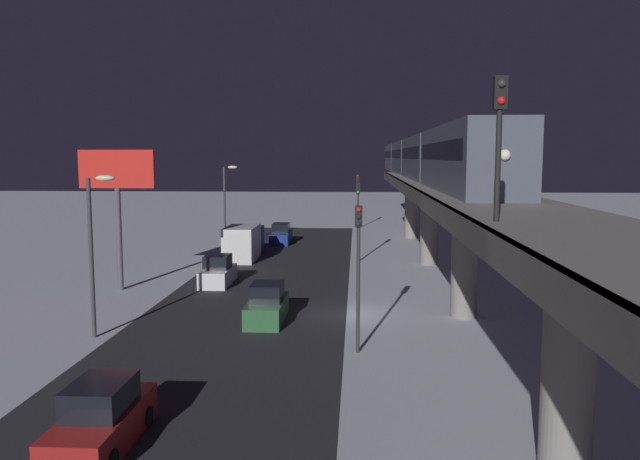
{
  "coord_description": "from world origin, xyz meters",
  "views": [
    {
      "loc": [
        -0.53,
        33.6,
        8.47
      ],
      "look_at": [
        2.59,
        -19.82,
        2.3
      ],
      "focal_mm": 35.79,
      "sensor_mm": 36.0,
      "label": 1
    }
  ],
  "objects_px": {
    "subway_train": "(417,157)",
    "rail_signal": "(499,123)",
    "sedan_red": "(101,421)",
    "box_truck": "(244,242)",
    "traffic_light_mid": "(358,210)",
    "sedan_blue": "(281,235)",
    "sedan_green": "(267,306)",
    "traffic_light_far": "(358,193)",
    "commercial_billboard": "(117,183)",
    "traffic_light_near": "(358,257)",
    "sedan_white": "(218,273)"
  },
  "relations": [
    {
      "from": "subway_train",
      "to": "rail_signal",
      "type": "relative_size",
      "value": 18.52
    },
    {
      "from": "sedan_red",
      "to": "box_truck",
      "type": "relative_size",
      "value": 0.65
    },
    {
      "from": "rail_signal",
      "to": "traffic_light_mid",
      "type": "distance_m",
      "value": 33.51
    },
    {
      "from": "sedan_blue",
      "to": "sedan_green",
      "type": "relative_size",
      "value": 1.04
    },
    {
      "from": "subway_train",
      "to": "traffic_light_far",
      "type": "distance_m",
      "value": 14.58
    },
    {
      "from": "sedan_blue",
      "to": "traffic_light_far",
      "type": "height_order",
      "value": "traffic_light_far"
    },
    {
      "from": "subway_train",
      "to": "traffic_light_far",
      "type": "bearing_deg",
      "value": -66.23
    },
    {
      "from": "sedan_blue",
      "to": "box_truck",
      "type": "xyz_separation_m",
      "value": [
        2.0,
        9.35,
        0.55
      ]
    },
    {
      "from": "box_truck",
      "to": "commercial_billboard",
      "type": "distance_m",
      "value": 15.27
    },
    {
      "from": "sedan_red",
      "to": "traffic_light_near",
      "type": "bearing_deg",
      "value": -128.28
    },
    {
      "from": "sedan_red",
      "to": "sedan_white",
      "type": "bearing_deg",
      "value": -85.68
    },
    {
      "from": "box_truck",
      "to": "sedan_white",
      "type": "bearing_deg",
      "value": 91.04
    },
    {
      "from": "subway_train",
      "to": "traffic_light_mid",
      "type": "xyz_separation_m",
      "value": [
        5.62,
        11.17,
        -4.25
      ]
    },
    {
      "from": "box_truck",
      "to": "traffic_light_near",
      "type": "xyz_separation_m",
      "value": [
        -9.5,
        25.41,
        2.85
      ]
    },
    {
      "from": "sedan_red",
      "to": "commercial_billboard",
      "type": "bearing_deg",
      "value": -70.7
    },
    {
      "from": "sedan_white",
      "to": "commercial_billboard",
      "type": "relative_size",
      "value": 0.47
    },
    {
      "from": "rail_signal",
      "to": "traffic_light_far",
      "type": "distance_m",
      "value": 57.18
    },
    {
      "from": "subway_train",
      "to": "sedan_red",
      "type": "relative_size",
      "value": 15.48
    },
    {
      "from": "sedan_red",
      "to": "traffic_light_near",
      "type": "relative_size",
      "value": 0.75
    },
    {
      "from": "sedan_blue",
      "to": "box_truck",
      "type": "relative_size",
      "value": 0.63
    },
    {
      "from": "sedan_green",
      "to": "traffic_light_mid",
      "type": "relative_size",
      "value": 0.7
    },
    {
      "from": "sedan_red",
      "to": "traffic_light_far",
      "type": "xyz_separation_m",
      "value": [
        -7.5,
        -57.36,
        3.41
      ]
    },
    {
      "from": "rail_signal",
      "to": "sedan_green",
      "type": "relative_size",
      "value": 0.89
    },
    {
      "from": "traffic_light_far",
      "to": "commercial_billboard",
      "type": "relative_size",
      "value": 0.72
    },
    {
      "from": "sedan_white",
      "to": "traffic_light_far",
      "type": "distance_m",
      "value": 34.95
    },
    {
      "from": "rail_signal",
      "to": "box_truck",
      "type": "bearing_deg",
      "value": -68.8
    },
    {
      "from": "subway_train",
      "to": "traffic_light_near",
      "type": "distance_m",
      "value": 35.8
    },
    {
      "from": "box_truck",
      "to": "traffic_light_near",
      "type": "distance_m",
      "value": 27.28
    },
    {
      "from": "subway_train",
      "to": "rail_signal",
      "type": "height_order",
      "value": "rail_signal"
    },
    {
      "from": "subway_train",
      "to": "traffic_light_near",
      "type": "relative_size",
      "value": 11.57
    },
    {
      "from": "sedan_green",
      "to": "traffic_light_far",
      "type": "xyz_separation_m",
      "value": [
        -4.7,
        -42.75,
        3.4
      ]
    },
    {
      "from": "traffic_light_mid",
      "to": "sedan_green",
      "type": "bearing_deg",
      "value": 75.98
    },
    {
      "from": "sedan_green",
      "to": "traffic_light_near",
      "type": "xyz_separation_m",
      "value": [
        -4.7,
        5.11,
        3.4
      ]
    },
    {
      "from": "sedan_white",
      "to": "sedan_green",
      "type": "relative_size",
      "value": 0.93
    },
    {
      "from": "sedan_white",
      "to": "traffic_light_far",
      "type": "bearing_deg",
      "value": -105.51
    },
    {
      "from": "rail_signal",
      "to": "sedan_red",
      "type": "height_order",
      "value": "rail_signal"
    },
    {
      "from": "sedan_red",
      "to": "sedan_white",
      "type": "distance_m",
      "value": 23.92
    },
    {
      "from": "subway_train",
      "to": "commercial_billboard",
      "type": "relative_size",
      "value": 8.32
    },
    {
      "from": "commercial_billboard",
      "to": "traffic_light_far",
      "type": "bearing_deg",
      "value": -113.09
    },
    {
      "from": "subway_train",
      "to": "traffic_light_mid",
      "type": "distance_m",
      "value": 13.21
    },
    {
      "from": "traffic_light_far",
      "to": "commercial_billboard",
      "type": "distance_m",
      "value": 38.72
    },
    {
      "from": "sedan_red",
      "to": "traffic_light_mid",
      "type": "height_order",
      "value": "traffic_light_mid"
    },
    {
      "from": "sedan_blue",
      "to": "commercial_billboard",
      "type": "xyz_separation_m",
      "value": [
        7.65,
        22.44,
        6.03
      ]
    },
    {
      "from": "traffic_light_far",
      "to": "sedan_blue",
      "type": "bearing_deg",
      "value": 60.19
    },
    {
      "from": "sedan_white",
      "to": "traffic_light_far",
      "type": "height_order",
      "value": "traffic_light_far"
    },
    {
      "from": "sedan_white",
      "to": "rail_signal",
      "type": "bearing_deg",
      "value": 119.4
    },
    {
      "from": "sedan_green",
      "to": "box_truck",
      "type": "relative_size",
      "value": 0.61
    },
    {
      "from": "box_truck",
      "to": "subway_train",
      "type": "bearing_deg",
      "value": -147.35
    },
    {
      "from": "sedan_blue",
      "to": "traffic_light_near",
      "type": "xyz_separation_m",
      "value": [
        -7.5,
        34.77,
        3.4
      ]
    },
    {
      "from": "traffic_light_mid",
      "to": "rail_signal",
      "type": "bearing_deg",
      "value": 96.64
    }
  ]
}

